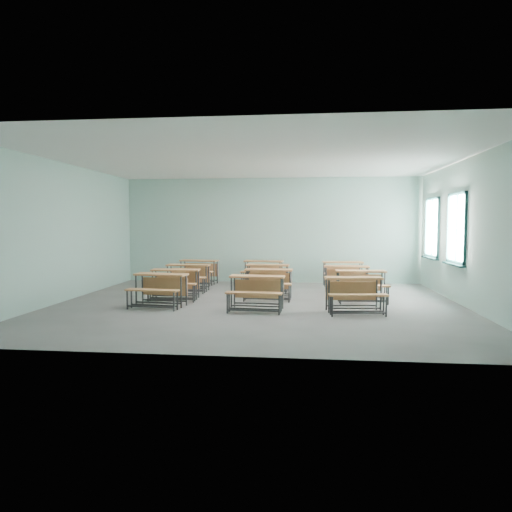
# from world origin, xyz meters

# --- Properties ---
(room) EXTENTS (9.04, 8.04, 3.24)m
(room) POSITION_xyz_m (0.08, 0.03, 1.60)
(room) COLOR slate
(room) RESTS_ON ground
(desk_unit_r0c0) EXTENTS (1.22, 0.89, 0.71)m
(desk_unit_r0c0) POSITION_xyz_m (-2.08, -0.49, 0.48)
(desk_unit_r0c0) COLOR #B57141
(desk_unit_r0c0) RESTS_ON ground
(desk_unit_r0c1) EXTENTS (1.18, 0.82, 0.71)m
(desk_unit_r0c1) POSITION_xyz_m (0.06, -0.66, 0.48)
(desk_unit_r0c1) COLOR #B57141
(desk_unit_r0c1) RESTS_ON ground
(desk_unit_r0c2) EXTENTS (1.22, 0.89, 0.71)m
(desk_unit_r0c2) POSITION_xyz_m (2.05, -0.69, 0.48)
(desk_unit_r0c2) COLOR #B57141
(desk_unit_r0c2) RESTS_ON ground
(desk_unit_r1c0) EXTENTS (1.18, 0.83, 0.71)m
(desk_unit_r1c0) POSITION_xyz_m (-2.02, 0.50, 0.48)
(desk_unit_r1c0) COLOR #B57141
(desk_unit_r1c0) RESTS_ON ground
(desk_unit_r1c1) EXTENTS (1.16, 0.80, 0.71)m
(desk_unit_r1c1) POSITION_xyz_m (0.19, 0.77, 0.48)
(desk_unit_r1c1) COLOR #B57141
(desk_unit_r1c1) RESTS_ON ground
(desk_unit_r1c2) EXTENTS (1.17, 0.81, 0.71)m
(desk_unit_r1c2) POSITION_xyz_m (2.35, 0.68, 0.48)
(desk_unit_r1c2) COLOR #B57141
(desk_unit_r1c2) RESTS_ON ground
(desk_unit_r2c0) EXTENTS (1.14, 0.77, 0.71)m
(desk_unit_r2c0) POSITION_xyz_m (-2.06, 1.80, 0.48)
(desk_unit_r2c0) COLOR #B57141
(desk_unit_r2c0) RESTS_ON ground
(desk_unit_r2c1) EXTENTS (1.17, 0.81, 0.71)m
(desk_unit_r2c1) POSITION_xyz_m (0.06, 2.04, 0.48)
(desk_unit_r2c1) COLOR #B57141
(desk_unit_r2c1) RESTS_ON ground
(desk_unit_r2c2) EXTENTS (1.15, 0.78, 0.71)m
(desk_unit_r2c2) POSITION_xyz_m (2.13, 1.83, 0.48)
(desk_unit_r2c2) COLOR #B57141
(desk_unit_r2c2) RESTS_ON ground
(desk_unit_r3c0) EXTENTS (1.23, 0.91, 0.71)m
(desk_unit_r3c0) POSITION_xyz_m (-2.12, 3.30, 0.48)
(desk_unit_r3c0) COLOR #B57141
(desk_unit_r3c0) RESTS_ON ground
(desk_unit_r3c1) EXTENTS (1.23, 0.91, 0.71)m
(desk_unit_r3c1) POSITION_xyz_m (-0.18, 3.30, 0.48)
(desk_unit_r3c1) COLOR #B57141
(desk_unit_r3c1) RESTS_ON ground
(desk_unit_r3c2) EXTENTS (1.19, 0.84, 0.71)m
(desk_unit_r3c2) POSITION_xyz_m (2.15, 3.18, 0.48)
(desk_unit_r3c2) COLOR #B57141
(desk_unit_r3c2) RESTS_ON ground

